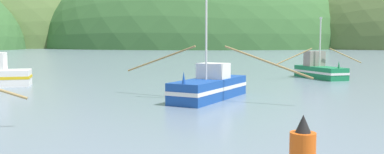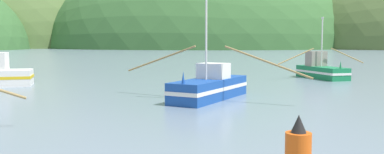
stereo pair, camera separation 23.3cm
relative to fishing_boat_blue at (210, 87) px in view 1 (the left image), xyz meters
name	(u,v)px [view 1 (the left image)]	position (x,y,z in m)	size (l,w,h in m)	color
hill_mid_right	(11,47)	(-117.92, 209.28, -0.78)	(142.50, 114.00, 99.24)	#516B38
hill_far_right	(199,47)	(-6.47, 204.30, -0.78)	(176.34, 141.07, 99.65)	#386633
fishing_boat_blue	(210,87)	(0.00, 0.00, 0.00)	(11.46, 7.40, 7.75)	#19479E
fishing_boat_green	(319,70)	(10.63, 14.67, 0.03)	(9.01, 6.47, 5.93)	#197A47
channel_buoy	(303,148)	(2.58, -14.08, -0.11)	(0.72, 0.72, 1.61)	#E55914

